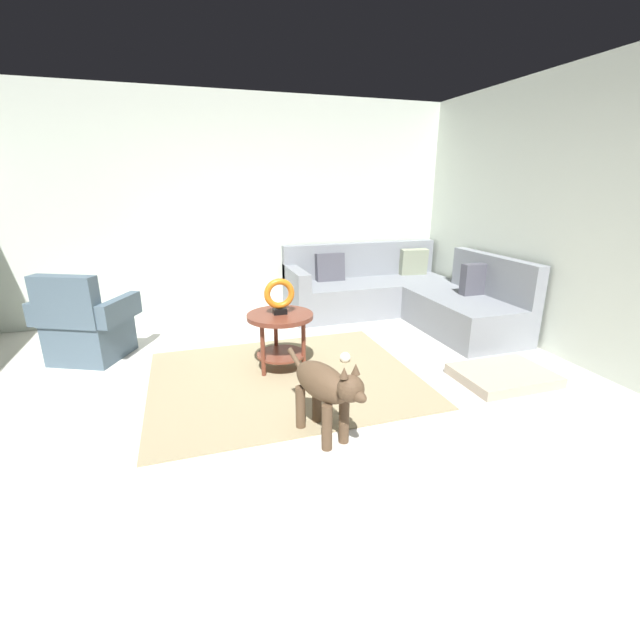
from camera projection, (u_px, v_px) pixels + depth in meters
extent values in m
cube|color=silver|center=(287.00, 427.00, 3.15)|extent=(6.00, 6.00, 0.10)
cube|color=silver|center=(230.00, 209.00, 5.39)|extent=(6.00, 0.12, 2.70)
cube|color=silver|center=(625.00, 222.00, 3.57)|extent=(0.12, 6.00, 2.70)
cube|color=tan|center=(285.00, 378.00, 3.81)|extent=(2.30, 1.90, 0.01)
cube|color=gray|center=(370.00, 296.00, 5.75)|extent=(2.20, 0.85, 0.42)
cube|color=gray|center=(360.00, 259.00, 5.94)|extent=(2.20, 0.14, 0.46)
cube|color=gray|center=(463.00, 315.00, 4.92)|extent=(0.85, 1.40, 0.42)
cube|color=gray|center=(494.00, 276.00, 4.89)|extent=(0.14, 1.40, 0.46)
cube|color=gray|center=(296.00, 278.00, 5.36)|extent=(0.16, 0.85, 0.22)
cube|color=gray|center=(414.00, 263.00, 6.04)|extent=(0.39, 0.19, 0.39)
cube|color=#4C4C56|center=(330.00, 268.00, 5.67)|extent=(0.38, 0.16, 0.39)
cube|color=#4C4C56|center=(477.00, 280.00, 4.96)|extent=(0.38, 0.13, 0.38)
cube|color=#4C6070|center=(91.00, 338.00, 4.22)|extent=(0.80, 0.80, 0.40)
cube|color=#4C6070|center=(66.00, 302.00, 3.85)|extent=(0.60, 0.38, 0.48)
cube|color=#4C6070|center=(53.00, 307.00, 4.17)|extent=(0.35, 0.59, 0.22)
cube|color=#4C6070|center=(120.00, 309.00, 4.08)|extent=(0.35, 0.59, 0.22)
cylinder|color=brown|center=(280.00, 316.00, 3.85)|extent=(0.60, 0.60, 0.04)
cylinder|color=brown|center=(281.00, 354.00, 3.96)|extent=(0.45, 0.45, 0.02)
cylinder|color=brown|center=(276.00, 336.00, 4.13)|extent=(0.04, 0.04, 0.50)
cylinder|color=brown|center=(263.00, 351.00, 3.78)|extent=(0.04, 0.04, 0.50)
cylinder|color=brown|center=(304.00, 346.00, 3.89)|extent=(0.04, 0.04, 0.50)
cube|color=black|center=(280.00, 311.00, 3.83)|extent=(0.12, 0.08, 0.05)
torus|color=orange|center=(279.00, 294.00, 3.78)|extent=(0.28, 0.06, 0.28)
cube|color=#B2A38E|center=(503.00, 376.00, 3.76)|extent=(0.80, 0.60, 0.09)
cylinder|color=brown|center=(344.00, 421.00, 2.83)|extent=(0.07, 0.07, 0.32)
cylinder|color=brown|center=(327.00, 427.00, 2.76)|extent=(0.07, 0.07, 0.32)
cylinder|color=brown|center=(317.00, 402.00, 3.07)|extent=(0.07, 0.07, 0.32)
cylinder|color=brown|center=(301.00, 408.00, 3.00)|extent=(0.07, 0.07, 0.32)
ellipsoid|color=brown|center=(322.00, 382.00, 2.84)|extent=(0.37, 0.56, 0.24)
sphere|color=brown|center=(351.00, 389.00, 2.59)|extent=(0.17, 0.17, 0.17)
ellipsoid|color=brown|center=(359.00, 396.00, 2.53)|extent=(0.10, 0.14, 0.07)
cone|color=brown|center=(356.00, 369.00, 2.58)|extent=(0.06, 0.06, 0.07)
cone|color=brown|center=(344.00, 373.00, 2.53)|extent=(0.06, 0.06, 0.07)
cylinder|color=brown|center=(296.00, 361.00, 3.07)|extent=(0.10, 0.20, 0.16)
sphere|color=silver|center=(345.00, 357.00, 4.14)|extent=(0.10, 0.10, 0.10)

